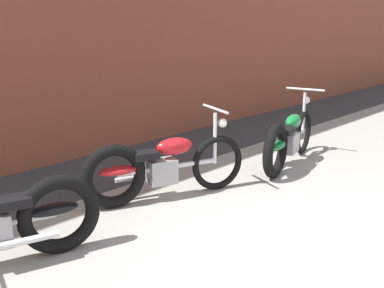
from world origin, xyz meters
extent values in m
cube|color=#9E998E|center=(0.00, 1.75, 0.00)|extent=(36.00, 3.50, 0.01)
torus|color=black|center=(-1.35, 2.56, 0.36)|extent=(0.74, 0.33, 0.73)
ellipsoid|color=black|center=(-1.40, 2.58, 0.42)|extent=(0.47, 0.30, 0.10)
cube|color=black|center=(-1.71, 2.67, 0.56)|extent=(0.32, 0.27, 0.08)
cylinder|color=silver|center=(-1.71, 2.51, 0.26)|extent=(0.55, 0.21, 0.06)
torus|color=black|center=(0.81, 2.60, 0.34)|extent=(0.67, 0.31, 0.68)
torus|color=black|center=(-0.41, 3.04, 0.36)|extent=(0.73, 0.37, 0.73)
cylinder|color=silver|center=(0.20, 2.82, 0.38)|extent=(1.18, 0.47, 0.06)
cube|color=#99999E|center=(0.12, 2.84, 0.34)|extent=(0.38, 0.32, 0.28)
ellipsoid|color=red|center=(0.27, 2.79, 0.62)|extent=(0.48, 0.33, 0.20)
ellipsoid|color=red|center=(-0.37, 3.02, 0.42)|extent=(0.47, 0.32, 0.10)
cube|color=black|center=(-0.06, 2.91, 0.56)|extent=(0.33, 0.28, 0.08)
cylinder|color=silver|center=(0.77, 2.61, 0.65)|extent=(0.06, 0.06, 0.62)
cylinder|color=silver|center=(0.77, 2.61, 1.01)|extent=(0.23, 0.56, 0.03)
sphere|color=white|center=(0.87, 2.58, 0.83)|extent=(0.11, 0.11, 0.11)
cylinder|color=silver|center=(-0.05, 3.07, 0.26)|extent=(0.54, 0.24, 0.06)
torus|color=black|center=(2.92, 2.67, 0.34)|extent=(0.68, 0.25, 0.68)
torus|color=black|center=(1.67, 2.34, 0.36)|extent=(0.74, 0.31, 0.73)
cylinder|color=silver|center=(2.29, 2.50, 0.38)|extent=(1.21, 0.37, 0.06)
cube|color=#99999E|center=(2.22, 2.48, 0.34)|extent=(0.37, 0.30, 0.28)
ellipsoid|color=#197A38|center=(2.37, 2.52, 0.62)|extent=(0.47, 0.30, 0.20)
ellipsoid|color=#197A38|center=(1.72, 2.35, 0.42)|extent=(0.47, 0.29, 0.10)
cube|color=black|center=(2.02, 2.43, 0.56)|extent=(0.32, 0.27, 0.08)
cylinder|color=silver|center=(2.88, 2.66, 0.65)|extent=(0.05, 0.05, 0.62)
cylinder|color=silver|center=(2.88, 2.66, 1.01)|extent=(0.18, 0.57, 0.03)
sphere|color=white|center=(2.98, 2.69, 0.83)|extent=(0.11, 0.11, 0.11)
cylinder|color=silver|center=(1.95, 2.57, 0.26)|extent=(0.55, 0.20, 0.06)
camera|label=1|loc=(-3.21, -0.86, 2.03)|focal=42.74mm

